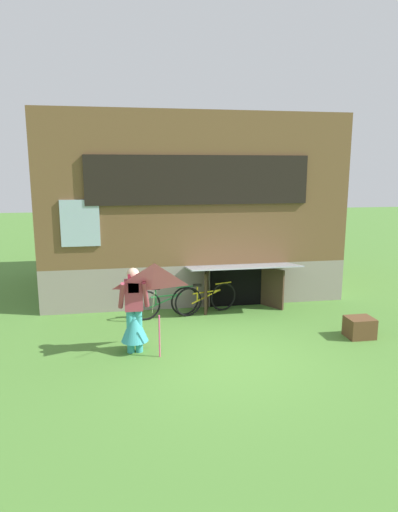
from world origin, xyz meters
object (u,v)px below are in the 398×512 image
object	(u,v)px
kite	(155,290)
bicycle_green	(166,303)
person	(134,317)
wooden_crate	(360,327)
bicycle_yellow	(206,299)

from	to	relation	value
kite	bicycle_green	xyz separation A→B (m)	(0.42, 2.51, -1.02)
person	wooden_crate	xyz separation A→B (m)	(4.67, -0.02, -0.49)
person	kite	bearing A→B (deg)	-74.35
person	bicycle_yellow	bearing A→B (deg)	33.60
bicycle_yellow	person	bearing A→B (deg)	-147.87
person	wooden_crate	world-z (taller)	person
person	wooden_crate	distance (m)	4.70
bicycle_green	wooden_crate	distance (m)	4.35
person	wooden_crate	size ratio (longest dim) A/B	3.02
bicycle_yellow	wooden_crate	bearing A→B (deg)	-53.14
kite	bicycle_green	world-z (taller)	kite
person	bicycle_green	world-z (taller)	person
bicycle_yellow	kite	bearing A→B (deg)	-135.17
kite	person	bearing A→B (deg)	121.36
wooden_crate	kite	bearing A→B (deg)	-172.33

